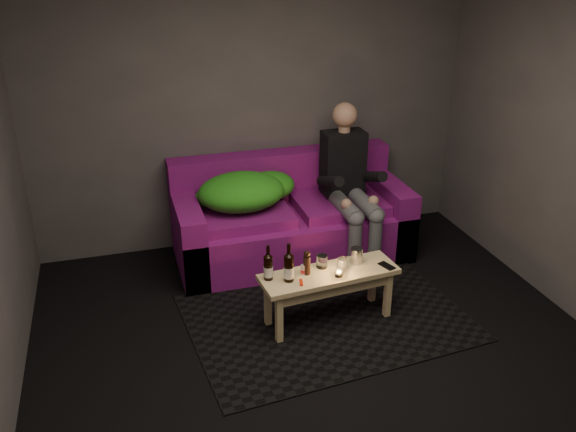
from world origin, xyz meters
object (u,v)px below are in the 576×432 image
object	(u,v)px
coffee_table	(329,281)
beer_bottle_b	(289,267)
beer_bottle_a	(268,267)
sofa	(290,221)
steel_cup	(357,256)
person	(349,182)

from	to	relation	value
coffee_table	beer_bottle_b	distance (m)	0.37
beer_bottle_a	beer_bottle_b	world-z (taller)	beer_bottle_b
sofa	beer_bottle_a	distance (m)	1.23
coffee_table	sofa	bearing A→B (deg)	88.07
beer_bottle_b	steel_cup	xyz separation A→B (m)	(0.56, 0.10, -0.05)
person	beer_bottle_b	distance (m)	1.33
coffee_table	beer_bottle_b	bearing A→B (deg)	-174.04
coffee_table	beer_bottle_a	size ratio (longest dim) A/B	3.93
beer_bottle_b	steel_cup	bearing A→B (deg)	10.42
sofa	coffee_table	world-z (taller)	sofa
person	coffee_table	world-z (taller)	person
steel_cup	beer_bottle_a	bearing A→B (deg)	-176.66
person	beer_bottle_a	distance (m)	1.38
beer_bottle_b	steel_cup	world-z (taller)	beer_bottle_b
person	beer_bottle_b	bearing A→B (deg)	-130.42
coffee_table	steel_cup	distance (m)	0.29
beer_bottle_a	coffee_table	bearing A→B (deg)	-3.68
beer_bottle_a	beer_bottle_b	xyz separation A→B (m)	(0.13, -0.06, 0.01)
person	beer_bottle_b	size ratio (longest dim) A/B	4.68
sofa	steel_cup	xyz separation A→B (m)	(0.20, -1.07, 0.16)
coffee_table	beer_bottle_b	world-z (taller)	beer_bottle_b
beer_bottle_b	person	bearing A→B (deg)	49.58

